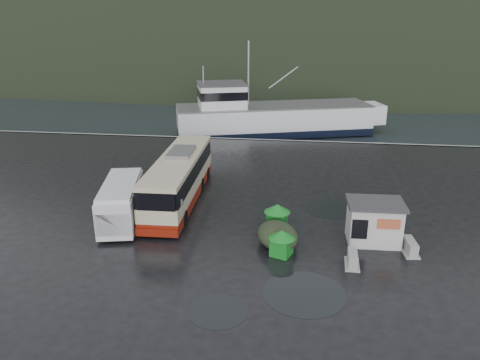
# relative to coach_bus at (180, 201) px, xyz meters

# --- Properties ---
(ground) EXTENTS (160.00, 160.00, 0.00)m
(ground) POSITION_rel_coach_bus_xyz_m (4.32, -3.85, 0.00)
(ground) COLOR black
(ground) RESTS_ON ground
(harbor_water) EXTENTS (300.00, 180.00, 0.02)m
(harbor_water) POSITION_rel_coach_bus_xyz_m (4.32, 106.15, 0.00)
(harbor_water) COLOR black
(harbor_water) RESTS_ON ground
(quay_edge) EXTENTS (160.00, 0.60, 1.50)m
(quay_edge) POSITION_rel_coach_bus_xyz_m (4.32, 16.15, 0.00)
(quay_edge) COLOR #999993
(quay_edge) RESTS_ON ground
(headland) EXTENTS (780.00, 540.00, 570.00)m
(headland) POSITION_rel_coach_bus_xyz_m (14.32, 246.15, 0.00)
(headland) COLOR black
(headland) RESTS_ON ground
(coach_bus) EXTENTS (3.15, 11.46, 3.22)m
(coach_bus) POSITION_rel_coach_bus_xyz_m (0.00, 0.00, 0.00)
(coach_bus) COLOR #C3B594
(coach_bus) RESTS_ON ground
(white_van) EXTENTS (3.25, 6.27, 2.50)m
(white_van) POSITION_rel_coach_bus_xyz_m (-2.57, -3.62, 0.00)
(white_van) COLOR silver
(white_van) RESTS_ON ground
(waste_bin_left) EXTENTS (1.29, 1.29, 1.39)m
(waste_bin_left) POSITION_rel_coach_bus_xyz_m (6.97, -6.49, 0.00)
(waste_bin_left) COLOR #157921
(waste_bin_left) RESTS_ON ground
(waste_bin_right) EXTENTS (1.25, 1.25, 1.50)m
(waste_bin_right) POSITION_rel_coach_bus_xyz_m (6.58, -3.42, 0.00)
(waste_bin_right) COLOR #157921
(waste_bin_right) RESTS_ON ground
(dome_tent) EXTENTS (2.87, 3.44, 1.16)m
(dome_tent) POSITION_rel_coach_bus_xyz_m (6.71, -5.43, 0.00)
(dome_tent) COLOR #29321E
(dome_tent) RESTS_ON ground
(ticket_kiosk) EXTENTS (3.03, 2.33, 2.32)m
(ticket_kiosk) POSITION_rel_coach_bus_xyz_m (11.83, -4.37, 0.00)
(ticket_kiosk) COLOR beige
(ticket_kiosk) RESTS_ON ground
(jersey_barrier_a) EXTENTS (0.77, 1.44, 0.71)m
(jersey_barrier_a) POSITION_rel_coach_bus_xyz_m (10.49, -7.10, 0.00)
(jersey_barrier_a) COLOR #999993
(jersey_barrier_a) RESTS_ON ground
(jersey_barrier_b) EXTENTS (0.85, 1.51, 0.73)m
(jersey_barrier_b) POSITION_rel_coach_bus_xyz_m (13.57, -5.46, 0.00)
(jersey_barrier_b) COLOR #999993
(jersey_barrier_b) RESTS_ON ground
(fishing_trawler) EXTENTS (26.10, 12.81, 10.23)m
(fishing_trawler) POSITION_rel_coach_bus_xyz_m (4.80, 24.19, 0.00)
(fishing_trawler) COLOR silver
(fishing_trawler) RESTS_ON ground
(puddles) EXTENTS (8.08, 14.31, 0.01)m
(puddles) POSITION_rel_coach_bus_xyz_m (7.93, -7.07, 0.01)
(puddles) COLOR black
(puddles) RESTS_ON ground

